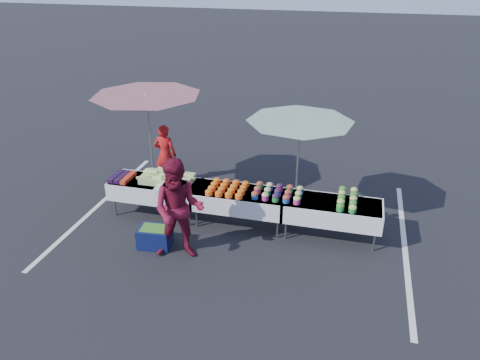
% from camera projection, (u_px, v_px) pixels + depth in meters
% --- Properties ---
extents(ground, '(80.00, 80.00, 0.00)m').
position_uv_depth(ground, '(240.00, 224.00, 9.50)').
color(ground, black).
extents(stripe_left, '(0.10, 5.00, 0.00)m').
position_uv_depth(stripe_left, '(99.00, 205.00, 10.23)').
color(stripe_left, silver).
rests_on(stripe_left, ground).
extents(stripe_right, '(0.10, 5.00, 0.00)m').
position_uv_depth(stripe_right, '(405.00, 246.00, 8.78)').
color(stripe_right, silver).
rests_on(stripe_right, ground).
extents(table_left, '(1.86, 0.81, 0.75)m').
position_uv_depth(table_left, '(156.00, 189.00, 9.66)').
color(table_left, white).
rests_on(table_left, ground).
extents(table_center, '(1.86, 0.81, 0.75)m').
position_uv_depth(table_center, '(240.00, 199.00, 9.25)').
color(table_center, white).
rests_on(table_center, ground).
extents(table_right, '(1.86, 0.81, 0.75)m').
position_uv_depth(table_right, '(332.00, 210.00, 8.84)').
color(table_right, white).
rests_on(table_right, ground).
extents(berry_punnets, '(0.40, 0.54, 0.08)m').
position_uv_depth(berry_punnets, '(122.00, 177.00, 9.68)').
color(berry_punnets, black).
rests_on(berry_punnets, table_left).
extents(corn_pile, '(1.16, 0.57, 0.26)m').
position_uv_depth(corn_pile, '(167.00, 178.00, 9.53)').
color(corn_pile, '#91B75D').
rests_on(corn_pile, table_left).
extents(plastic_bags, '(0.30, 0.25, 0.05)m').
position_uv_depth(plastic_bags, '(163.00, 188.00, 9.25)').
color(plastic_bags, white).
rests_on(plastic_bags, table_left).
extents(carrot_bowls, '(0.75, 0.69, 0.11)m').
position_uv_depth(carrot_bowls, '(228.00, 188.00, 9.20)').
color(carrot_bowls, orange).
rests_on(carrot_bowls, table_center).
extents(potato_cups, '(0.94, 0.58, 0.16)m').
position_uv_depth(potato_cups, '(278.00, 192.00, 8.97)').
color(potato_cups, '#2256A1').
rests_on(potato_cups, table_right).
extents(bean_baskets, '(0.36, 0.86, 0.15)m').
position_uv_depth(bean_baskets, '(347.00, 199.00, 8.75)').
color(bean_baskets, '#228931').
rests_on(bean_baskets, table_right).
extents(vendor, '(0.54, 0.35, 1.47)m').
position_uv_depth(vendor, '(165.00, 155.00, 10.89)').
color(vendor, red).
rests_on(vendor, ground).
extents(customer, '(1.05, 0.89, 1.88)m').
position_uv_depth(customer, '(179.00, 210.00, 8.13)').
color(customer, maroon).
rests_on(customer, ground).
extents(umbrella_left, '(2.66, 2.66, 2.35)m').
position_uv_depth(umbrella_left, '(147.00, 104.00, 9.73)').
color(umbrella_left, black).
rests_on(umbrella_left, ground).
extents(umbrella_right, '(2.45, 2.45, 2.12)m').
position_uv_depth(umbrella_right, '(300.00, 130.00, 8.94)').
color(umbrella_right, black).
rests_on(umbrella_right, ground).
extents(storage_bin, '(0.63, 0.48, 0.39)m').
position_uv_depth(storage_bin, '(155.00, 237.00, 8.72)').
color(storage_bin, '#0D1645').
rests_on(storage_bin, ground).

